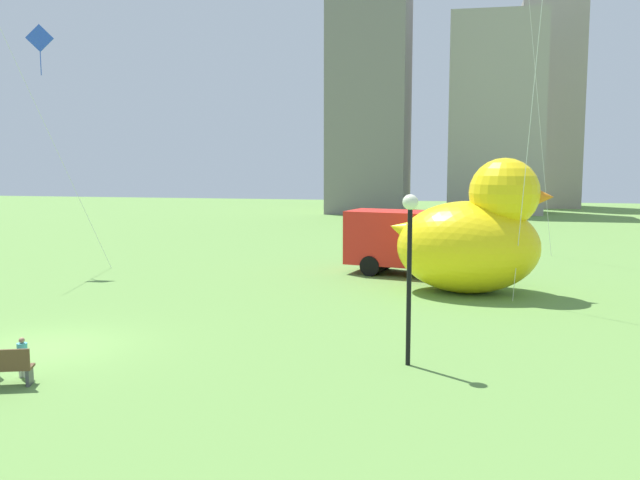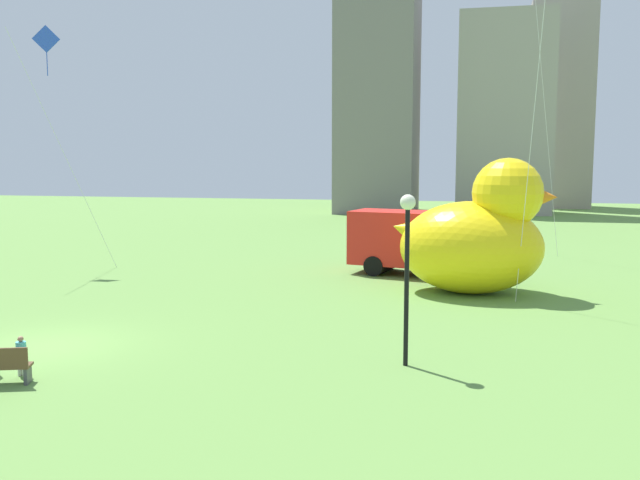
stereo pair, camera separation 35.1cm
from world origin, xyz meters
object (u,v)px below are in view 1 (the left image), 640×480
(lamppost, at_px, (410,245))
(box_truck, at_px, (414,243))
(kite_blue, at_px, (41,48))
(person_child, at_px, (22,355))
(giant_inflatable_duck, at_px, (474,236))

(lamppost, bearing_deg, box_truck, 93.45)
(lamppost, distance_m, kite_blue, 23.11)
(lamppost, relative_size, box_truck, 0.65)
(lamppost, relative_size, kite_blue, 0.38)
(person_child, xyz_separation_m, lamppost, (8.87, 2.87, 2.53))
(person_child, distance_m, kite_blue, 20.33)
(giant_inflatable_duck, bearing_deg, box_truck, 124.65)
(kite_blue, bearing_deg, giant_inflatable_duck, -6.88)
(kite_blue, bearing_deg, box_truck, 4.23)
(giant_inflatable_duck, bearing_deg, lamppost, -99.75)
(person_child, height_order, lamppost, lamppost)
(box_truck, xyz_separation_m, kite_blue, (-17.30, -1.28, 8.84))
(kite_blue, bearing_deg, lamppost, -34.32)
(person_child, height_order, giant_inflatable_duck, giant_inflatable_duck)
(person_child, bearing_deg, lamppost, 17.93)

